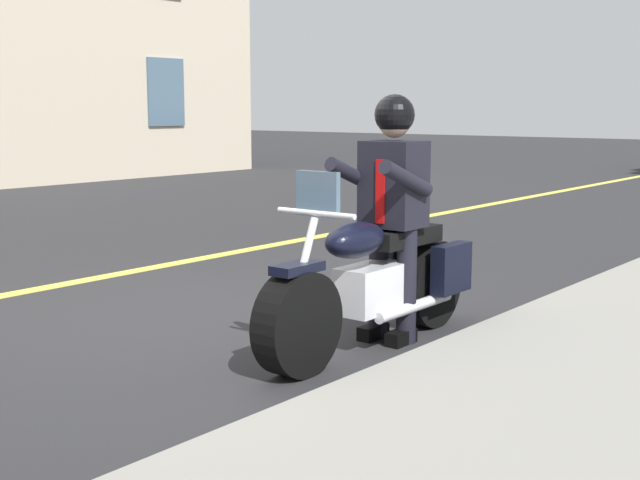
% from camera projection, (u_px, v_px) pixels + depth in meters
% --- Properties ---
extents(ground_plane, '(80.00, 80.00, 0.00)m').
position_uv_depth(ground_plane, '(201.00, 321.00, 6.63)').
color(ground_plane, '#28282B').
extents(lane_center_stripe, '(60.00, 0.16, 0.01)m').
position_uv_depth(lane_center_stripe, '(52.00, 286.00, 7.87)').
color(lane_center_stripe, '#E5DB4C').
rests_on(lane_center_stripe, ground_plane).
extents(motorcycle_main, '(2.21, 0.60, 1.26)m').
position_uv_depth(motorcycle_main, '(376.00, 282.00, 5.87)').
color(motorcycle_main, black).
rests_on(motorcycle_main, ground_plane).
extents(rider_main, '(0.62, 0.54, 1.74)m').
position_uv_depth(rider_main, '(392.00, 196.00, 5.92)').
color(rider_main, black).
rests_on(rider_main, ground_plane).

